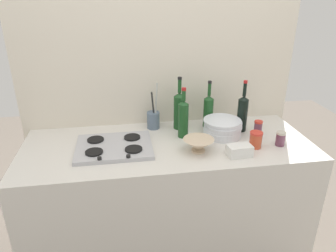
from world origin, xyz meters
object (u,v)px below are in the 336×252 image
stovetop_hob (114,147)px  condiment_jar_rear (258,129)px  wine_bottle_leftmost (242,112)px  mixing_bowl (198,145)px  wine_bottle_mid_right (179,110)px  butter_dish (239,150)px  wine_bottle_rightmost (208,110)px  utensil_crock (153,119)px  wine_bottle_mid_left (183,118)px  plate_stack (222,128)px  condiment_jar_spare (281,139)px  condiment_jar_front (256,140)px

stovetop_hob → condiment_jar_rear: (0.93, 0.03, 0.04)m
wine_bottle_leftmost → mixing_bowl: (-0.36, -0.25, -0.09)m
wine_bottle_mid_right → condiment_jar_rear: wine_bottle_mid_right is taller
mixing_bowl → butter_dish: 0.24m
wine_bottle_rightmost → utensil_crock: (-0.38, 0.03, -0.05)m
mixing_bowl → wine_bottle_leftmost: bearing=34.7°
utensil_crock → condiment_jar_rear: utensil_crock is taller
wine_bottle_rightmost → wine_bottle_mid_right: bearing=178.3°
wine_bottle_mid_left → wine_bottle_mid_right: wine_bottle_mid_right is taller
wine_bottle_leftmost → wine_bottle_mid_right: 0.42m
wine_bottle_mid_left → utensil_crock: 0.25m
stovetop_hob → plate_stack: plate_stack is taller
wine_bottle_mid_right → condiment_jar_spare: (0.57, -0.36, -0.09)m
plate_stack → wine_bottle_rightmost: size_ratio=0.77×
condiment_jar_spare → wine_bottle_mid_right: bearing=147.9°
wine_bottle_mid_left → wine_bottle_rightmost: 0.24m
mixing_bowl → condiment_jar_spare: size_ratio=2.07×
utensil_crock → wine_bottle_mid_left: bearing=-43.9°
plate_stack → wine_bottle_mid_left: size_ratio=0.76×
butter_dish → utensil_crock: 0.65m
wine_bottle_leftmost → condiment_jar_spare: (0.16, -0.25, -0.09)m
stovetop_hob → utensil_crock: 0.38m
condiment_jar_rear → stovetop_hob: bearing=-178.1°
plate_stack → condiment_jar_spare: (0.31, -0.19, -0.01)m
condiment_jar_rear → condiment_jar_spare: size_ratio=1.21×
utensil_crock → stovetop_hob: bearing=-135.2°
mixing_bowl → wine_bottle_mid_right: bearing=97.8°
stovetop_hob → wine_bottle_rightmost: wine_bottle_rightmost is taller
wine_bottle_leftmost → condiment_jar_front: 0.26m
stovetop_hob → wine_bottle_mid_left: bearing=12.8°
utensil_crock → condiment_jar_rear: bearing=-19.9°
plate_stack → wine_bottle_mid_left: 0.27m
wine_bottle_mid_right → butter_dish: 0.53m
mixing_bowl → condiment_jar_rear: condiment_jar_rear is taller
plate_stack → wine_bottle_mid_right: 0.32m
wine_bottle_mid_right → condiment_jar_rear: size_ratio=3.36×
condiment_jar_front → wine_bottle_mid_left: bearing=152.1°
plate_stack → butter_dish: 0.28m
wine_bottle_mid_left → utensil_crock: wine_bottle_mid_left is taller
mixing_bowl → condiment_jar_spare: bearing=-0.1°
condiment_jar_rear → condiment_jar_spare: condiment_jar_rear is taller
wine_bottle_mid_right → condiment_jar_front: size_ratio=3.59×
wine_bottle_mid_left → condiment_jar_spare: wine_bottle_mid_left is taller
wine_bottle_mid_left → butter_dish: size_ratio=2.36×
stovetop_hob → condiment_jar_front: bearing=-7.7°
utensil_crock → condiment_jar_spare: (0.74, -0.38, -0.02)m
wine_bottle_rightmost → condiment_jar_front: bearing=-60.0°
wine_bottle_leftmost → plate_stack: bearing=-158.5°
condiment_jar_spare → condiment_jar_rear: bearing=120.6°
condiment_jar_front → condiment_jar_spare: size_ratio=1.13×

